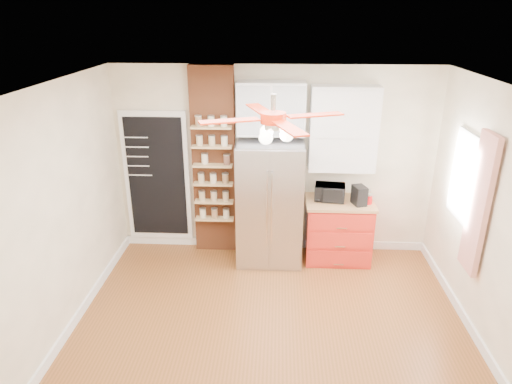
{
  "coord_description": "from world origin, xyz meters",
  "views": [
    {
      "loc": [
        0.05,
        -4.18,
        3.36
      ],
      "look_at": [
        -0.21,
        0.9,
        1.32
      ],
      "focal_mm": 32.0,
      "sensor_mm": 36.0,
      "label": 1
    }
  ],
  "objects_px": {
    "red_cabinet": "(338,230)",
    "toaster_oven": "(330,192)",
    "pantry_jar_oats": "(205,159)",
    "canister_left": "(368,199)",
    "ceiling_fan": "(273,119)",
    "fridge": "(270,203)",
    "coffee_maker": "(359,195)"
  },
  "relations": [
    {
      "from": "red_cabinet",
      "to": "toaster_oven",
      "type": "bearing_deg",
      "value": 166.92
    },
    {
      "from": "toaster_oven",
      "to": "pantry_jar_oats",
      "type": "relative_size",
      "value": 2.97
    },
    {
      "from": "canister_left",
      "to": "red_cabinet",
      "type": "bearing_deg",
      "value": 169.97
    },
    {
      "from": "red_cabinet",
      "to": "ceiling_fan",
      "type": "height_order",
      "value": "ceiling_fan"
    },
    {
      "from": "red_cabinet",
      "to": "ceiling_fan",
      "type": "distance_m",
      "value": 2.75
    },
    {
      "from": "ceiling_fan",
      "to": "toaster_oven",
      "type": "relative_size",
      "value": 3.42
    },
    {
      "from": "red_cabinet",
      "to": "pantry_jar_oats",
      "type": "relative_size",
      "value": 6.83
    },
    {
      "from": "fridge",
      "to": "toaster_oven",
      "type": "distance_m",
      "value": 0.84
    },
    {
      "from": "red_cabinet",
      "to": "pantry_jar_oats",
      "type": "height_order",
      "value": "pantry_jar_oats"
    },
    {
      "from": "canister_left",
      "to": "pantry_jar_oats",
      "type": "distance_m",
      "value": 2.31
    },
    {
      "from": "red_cabinet",
      "to": "pantry_jar_oats",
      "type": "bearing_deg",
      "value": 176.09
    },
    {
      "from": "toaster_oven",
      "to": "pantry_jar_oats",
      "type": "bearing_deg",
      "value": -175.87
    },
    {
      "from": "coffee_maker",
      "to": "toaster_oven",
      "type": "bearing_deg",
      "value": 143.8
    },
    {
      "from": "ceiling_fan",
      "to": "toaster_oven",
      "type": "distance_m",
      "value": 2.35
    },
    {
      "from": "fridge",
      "to": "ceiling_fan",
      "type": "height_order",
      "value": "ceiling_fan"
    },
    {
      "from": "pantry_jar_oats",
      "to": "canister_left",
      "type": "bearing_deg",
      "value": -4.92
    },
    {
      "from": "ceiling_fan",
      "to": "pantry_jar_oats",
      "type": "relative_size",
      "value": 10.17
    },
    {
      "from": "pantry_jar_oats",
      "to": "toaster_oven",
      "type": "bearing_deg",
      "value": -3.12
    },
    {
      "from": "canister_left",
      "to": "pantry_jar_oats",
      "type": "height_order",
      "value": "pantry_jar_oats"
    },
    {
      "from": "ceiling_fan",
      "to": "pantry_jar_oats",
      "type": "height_order",
      "value": "ceiling_fan"
    },
    {
      "from": "coffee_maker",
      "to": "canister_left",
      "type": "xyz_separation_m",
      "value": [
        0.13,
        0.03,
        -0.07
      ]
    },
    {
      "from": "fridge",
      "to": "red_cabinet",
      "type": "distance_m",
      "value": 1.06
    },
    {
      "from": "red_cabinet",
      "to": "ceiling_fan",
      "type": "relative_size",
      "value": 0.67
    },
    {
      "from": "canister_left",
      "to": "toaster_oven",
      "type": "bearing_deg",
      "value": 169.11
    },
    {
      "from": "ceiling_fan",
      "to": "canister_left",
      "type": "distance_m",
      "value": 2.53
    },
    {
      "from": "coffee_maker",
      "to": "red_cabinet",
      "type": "bearing_deg",
      "value": 140.48
    },
    {
      "from": "toaster_oven",
      "to": "coffee_maker",
      "type": "height_order",
      "value": "coffee_maker"
    },
    {
      "from": "fridge",
      "to": "canister_left",
      "type": "xyz_separation_m",
      "value": [
        1.34,
        -0.02,
        0.09
      ]
    },
    {
      "from": "coffee_maker",
      "to": "canister_left",
      "type": "distance_m",
      "value": 0.15
    },
    {
      "from": "red_cabinet",
      "to": "canister_left",
      "type": "relative_size",
      "value": 7.4
    },
    {
      "from": "fridge",
      "to": "canister_left",
      "type": "distance_m",
      "value": 1.34
    },
    {
      "from": "fridge",
      "to": "red_cabinet",
      "type": "xyz_separation_m",
      "value": [
        0.97,
        0.05,
        -0.42
      ]
    }
  ]
}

